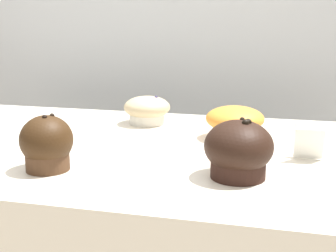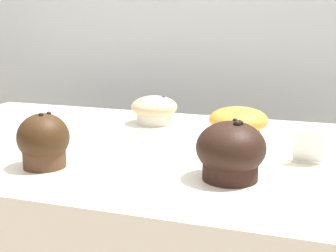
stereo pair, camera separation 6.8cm
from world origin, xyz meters
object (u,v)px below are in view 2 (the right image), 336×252
Objects in this scene: muffin_front_center at (231,152)px; muffin_back_right at (238,123)px; muffin_back_left at (154,109)px; muffin_front_left at (44,142)px.

muffin_back_right is at bearing 97.45° from muffin_front_center.
muffin_back_left is at bearing 157.90° from muffin_back_right.
muffin_front_left is at bearing -134.65° from muffin_back_right.
muffin_back_left is (-0.25, 0.33, -0.01)m from muffin_front_center.
muffin_front_center is at bearing -53.13° from muffin_back_left.
muffin_back_right is (-0.03, 0.24, -0.01)m from muffin_front_center.
muffin_front_left is (-0.06, -0.37, 0.01)m from muffin_back_left.
muffin_front_center is 0.99× the size of muffin_back_left.
muffin_front_center is 1.14× the size of muffin_front_left.
muffin_front_left is at bearing -99.49° from muffin_back_left.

